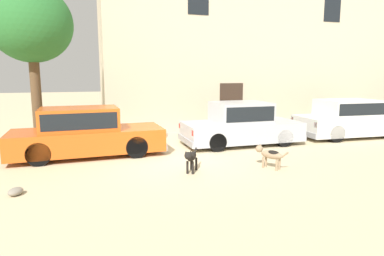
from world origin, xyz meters
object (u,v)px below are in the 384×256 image
(parked_sedan_nearest, at_px, (85,132))
(stray_dog_tan, at_px, (269,154))
(parked_sedan_second, at_px, (241,124))
(stray_dog_spotted, at_px, (191,157))
(acacia_tree_left, at_px, (31,25))
(parked_sedan_third, at_px, (350,118))

(parked_sedan_nearest, distance_m, stray_dog_tan, 5.53)
(parked_sedan_second, distance_m, stray_dog_spotted, 3.94)
(parked_sedan_second, height_order, acacia_tree_left, acacia_tree_left)
(stray_dog_spotted, bearing_deg, parked_sedan_third, 142.08)
(parked_sedan_second, relative_size, parked_sedan_third, 0.93)
(parked_sedan_nearest, relative_size, stray_dog_spotted, 5.32)
(stray_dog_tan, bearing_deg, parked_sedan_nearest, 29.16)
(parked_sedan_second, relative_size, stray_dog_tan, 4.64)
(parked_sedan_third, bearing_deg, parked_sedan_nearest, -176.24)
(stray_dog_spotted, xyz_separation_m, stray_dog_tan, (2.12, -0.22, -0.01))
(parked_sedan_nearest, height_order, stray_dog_spotted, parked_sedan_nearest)
(parked_sedan_second, xyz_separation_m, parked_sedan_third, (4.80, 0.03, 0.01))
(parked_sedan_third, height_order, stray_dog_tan, parked_sedan_third)
(stray_dog_tan, xyz_separation_m, acacia_tree_left, (-6.30, 4.94, 3.72))
(stray_dog_tan, relative_size, acacia_tree_left, 0.17)
(parked_sedan_third, bearing_deg, stray_dog_spotted, -156.55)
(parked_sedan_second, height_order, stray_dog_spotted, parked_sedan_second)
(parked_sedan_nearest, xyz_separation_m, stray_dog_spotted, (2.60, -2.66, -0.34))
(parked_sedan_third, height_order, stray_dog_spotted, parked_sedan_third)
(parked_sedan_second, height_order, stray_dog_tan, parked_sedan_second)
(parked_sedan_nearest, height_order, acacia_tree_left, acacia_tree_left)
(stray_dog_tan, distance_m, acacia_tree_left, 8.83)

